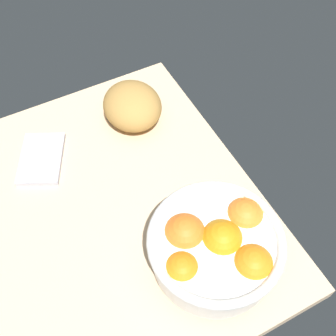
# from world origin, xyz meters

# --- Properties ---
(ground_plane) EXTENTS (0.65, 0.54, 0.03)m
(ground_plane) POSITION_xyz_m (0.00, 0.00, -0.01)
(ground_plane) COLOR beige
(fruit_bowl) EXTENTS (0.22, 0.22, 0.11)m
(fruit_bowl) POSITION_xyz_m (-0.19, -0.11, 0.07)
(fruit_bowl) COLOR white
(fruit_bowl) RESTS_ON ground
(bread_loaf) EXTENTS (0.14, 0.12, 0.08)m
(bread_loaf) POSITION_xyz_m (0.19, -0.13, 0.04)
(bread_loaf) COLOR #B58541
(bread_loaf) RESTS_ON ground
(napkin_folded) EXTENTS (0.15, 0.13, 0.01)m
(napkin_folded) POSITION_xyz_m (0.17, 0.08, 0.01)
(napkin_folded) COLOR #B8B9C7
(napkin_folded) RESTS_ON ground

